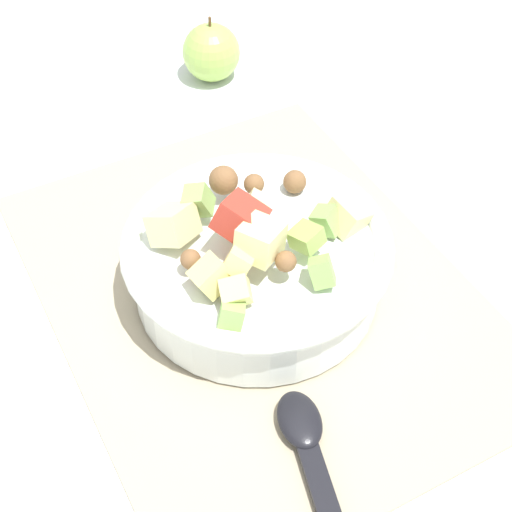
# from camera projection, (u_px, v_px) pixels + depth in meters

# --- Properties ---
(ground_plane) EXTENTS (2.40, 2.40, 0.00)m
(ground_plane) POSITION_uv_depth(u_px,v_px,m) (257.00, 292.00, 0.76)
(ground_plane) COLOR silver
(placemat) EXTENTS (0.49, 0.38, 0.01)m
(placemat) POSITION_uv_depth(u_px,v_px,m) (257.00, 290.00, 0.75)
(placemat) COLOR tan
(placemat) RESTS_ON ground_plane
(salad_bowl) EXTENTS (0.25, 0.25, 0.12)m
(salad_bowl) POSITION_uv_depth(u_px,v_px,m) (256.00, 262.00, 0.72)
(salad_bowl) COLOR white
(salad_bowl) RESTS_ON placemat
(serving_spoon) EXTENTS (0.19, 0.07, 0.01)m
(serving_spoon) POSITION_uv_depth(u_px,v_px,m) (312.00, 459.00, 0.62)
(serving_spoon) COLOR black
(serving_spoon) RESTS_ON placemat
(whole_apple) EXTENTS (0.07, 0.07, 0.09)m
(whole_apple) POSITION_uv_depth(u_px,v_px,m) (211.00, 52.00, 0.98)
(whole_apple) COLOR #9EC656
(whole_apple) RESTS_ON ground_plane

